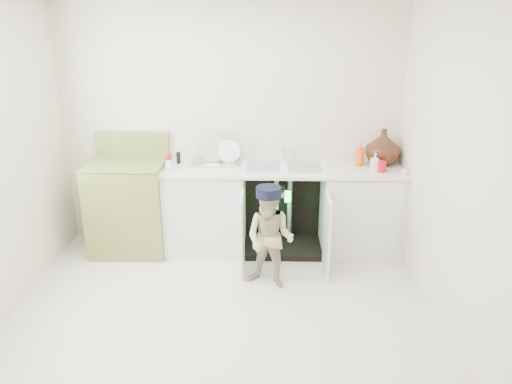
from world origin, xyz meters
TOP-DOWN VIEW (x-y plane):
  - ground at (0.00, 0.00)m, footprint 3.50×3.50m
  - room_shell at (0.00, 0.00)m, footprint 6.00×5.50m
  - counter_run at (0.59, 1.21)m, footprint 2.44×1.02m
  - avocado_stove at (-1.04, 1.18)m, footprint 0.77×0.65m
  - repair_worker at (0.41, 0.45)m, footprint 0.55×0.66m

SIDE VIEW (x-z plane):
  - ground at x=0.00m, z-range 0.00..0.00m
  - repair_worker at x=0.41m, z-range 0.01..0.95m
  - counter_run at x=0.59m, z-range -0.15..1.11m
  - avocado_stove at x=-1.04m, z-range -0.10..1.09m
  - room_shell at x=0.00m, z-range 0.62..1.88m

